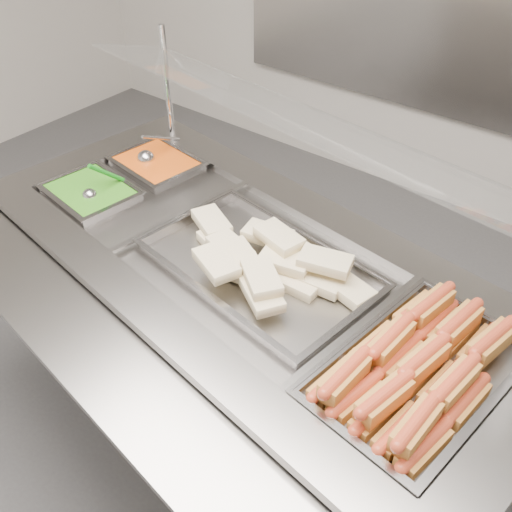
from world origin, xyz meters
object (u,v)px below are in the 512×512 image
Objects in this scene: serving_spoon at (93,192)px; sneeze_guard at (299,122)px; pan_hotdogs at (417,380)px; pan_wraps at (258,270)px; ladle at (147,158)px; steam_counter at (246,353)px.

sneeze_guard is at bearing 23.10° from serving_spoon.
sneeze_guard is 0.83m from pan_hotdogs.
ladle is at bearing 162.23° from pan_wraps.
serving_spoon is (-0.73, -0.06, 0.04)m from pan_wraps.
pan_wraps is at bearing -7.83° from steam_counter.
sneeze_guard is at bearing 97.52° from pan_wraps.
sneeze_guard is at bearing 82.17° from steam_counter.
ladle reaches higher than steam_counter.
serving_spoon is at bearing -175.31° from pan_wraps.
pan_wraps is at bearing -17.77° from ladle.
steam_counter is at bearing 172.17° from pan_hotdogs.
sneeze_guard is 8.40× the size of ladle.
pan_hotdogs is 1.33m from serving_spoon.
pan_hotdogs is (0.66, -0.09, 0.43)m from steam_counter.
steam_counter is 2.71× the size of pan_wraps.
serving_spoon reaches higher than steam_counter.
steam_counter is 0.90m from sneeze_guard.
ladle is 0.31m from serving_spoon.
serving_spoon reaches higher than ladle.
serving_spoon is at bearing -156.90° from sneeze_guard.
pan_wraps is (0.03, -0.24, -0.42)m from sneeze_guard.
pan_wraps is 3.65× the size of ladle.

